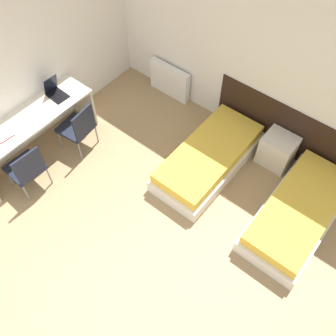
% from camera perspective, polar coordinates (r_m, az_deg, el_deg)
% --- Properties ---
extents(ground_plane, '(20.00, 20.00, 0.00)m').
position_cam_1_polar(ground_plane, '(5.09, -15.98, -18.96)').
color(ground_plane, '#9E7F56').
extents(wall_back, '(5.65, 0.05, 2.70)m').
position_cam_1_polar(wall_back, '(5.62, 11.76, 16.25)').
color(wall_back, silver).
rests_on(wall_back, ground_plane).
extents(wall_left, '(0.05, 4.84, 2.70)m').
position_cam_1_polar(wall_left, '(5.82, -20.32, 15.38)').
color(wall_left, silver).
rests_on(wall_left, ground_plane).
extents(headboard_panel, '(2.47, 0.03, 0.91)m').
position_cam_1_polar(headboard_panel, '(5.96, 17.87, 5.20)').
color(headboard_panel, black).
rests_on(headboard_panel, ground_plane).
extents(bed_near_window, '(0.87, 1.89, 0.40)m').
position_cam_1_polar(bed_near_window, '(5.72, 6.22, 1.53)').
color(bed_near_window, silver).
rests_on(bed_near_window, ground_plane).
extents(bed_near_door, '(0.87, 1.89, 0.40)m').
position_cam_1_polar(bed_near_door, '(5.47, 19.21, -6.44)').
color(bed_near_door, silver).
rests_on(bed_near_door, ground_plane).
extents(nightstand, '(0.48, 0.43, 0.52)m').
position_cam_1_polar(nightstand, '(5.94, 16.31, 2.63)').
color(nightstand, beige).
rests_on(nightstand, ground_plane).
extents(radiator, '(0.79, 0.12, 0.59)m').
position_cam_1_polar(radiator, '(6.73, 0.26, 13.18)').
color(radiator, silver).
rests_on(radiator, ground_plane).
extents(desk, '(0.59, 2.01, 0.76)m').
position_cam_1_polar(desk, '(5.92, -20.13, 5.96)').
color(desk, beige).
rests_on(desk, ground_plane).
extents(chair_near_laptop, '(0.51, 0.51, 0.88)m').
position_cam_1_polar(chair_near_laptop, '(5.87, -13.49, 6.17)').
color(chair_near_laptop, black).
rests_on(chair_near_laptop, ground_plane).
extents(chair_near_notebook, '(0.49, 0.49, 0.88)m').
position_cam_1_polar(chair_near_notebook, '(5.59, -20.78, 0.06)').
color(chair_near_notebook, black).
rests_on(chair_near_notebook, ground_plane).
extents(laptop, '(0.32, 0.24, 0.32)m').
position_cam_1_polar(laptop, '(5.99, -16.81, 11.08)').
color(laptop, black).
rests_on(laptop, desk).
extents(open_notebook, '(0.32, 0.25, 0.02)m').
position_cam_1_polar(open_notebook, '(5.72, -24.00, 4.80)').
color(open_notebook, '#B21E1E').
rests_on(open_notebook, desk).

